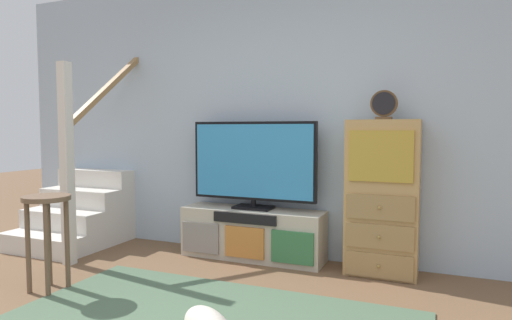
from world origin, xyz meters
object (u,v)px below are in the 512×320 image
at_px(media_console, 252,234).
at_px(side_cabinet, 382,198).
at_px(desk_clock, 384,105).
at_px(television, 253,163).
at_px(bar_stool_near, 47,220).

relative_size(media_console, side_cabinet, 1.05).
bearing_deg(desk_clock, side_cabinet, 87.44).
bearing_deg(media_console, side_cabinet, 0.50).
bearing_deg(desk_clock, television, 178.60).
bearing_deg(bar_stool_near, side_cabinet, 31.05).
xyz_separation_m(television, bar_stool_near, (-1.09, -1.37, -0.37)).
distance_m(television, desk_clock, 1.28).
bearing_deg(bar_stool_near, television, 51.62).
distance_m(television, bar_stool_near, 1.79).
height_order(media_console, television, television).
height_order(media_console, desk_clock, desk_clock).
bearing_deg(side_cabinet, bar_stool_near, -148.95).
height_order(side_cabinet, desk_clock, desk_clock).
xyz_separation_m(media_console, television, (0.00, 0.02, 0.67)).
bearing_deg(desk_clock, bar_stool_near, -149.22).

